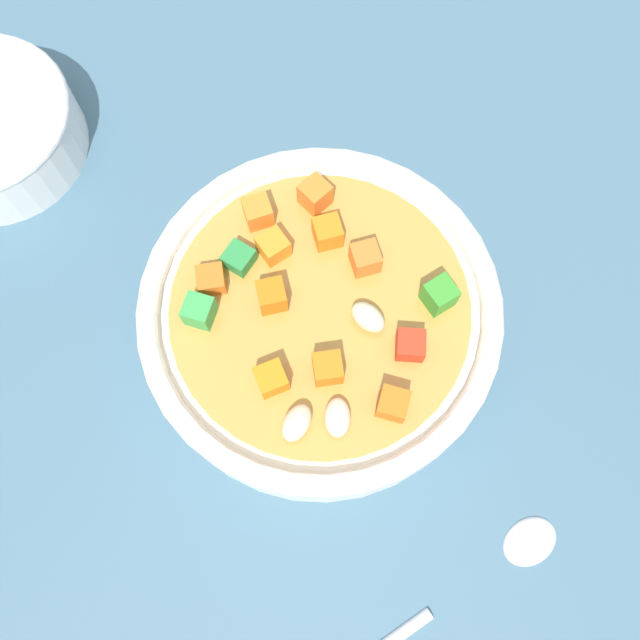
% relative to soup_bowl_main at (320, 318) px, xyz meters
% --- Properties ---
extents(ground_plane, '(1.40, 1.40, 0.02)m').
position_rel_soup_bowl_main_xyz_m(ground_plane, '(0.00, 0.00, -0.04)').
color(ground_plane, '#42667A').
extents(soup_bowl_main, '(0.21, 0.21, 0.07)m').
position_rel_soup_bowl_main_xyz_m(soup_bowl_main, '(0.00, 0.00, 0.00)').
color(soup_bowl_main, white).
rests_on(soup_bowl_main, ground_plane).
extents(spoon, '(0.11, 0.20, 0.01)m').
position_rel_soup_bowl_main_xyz_m(spoon, '(0.14, -0.10, -0.02)').
color(spoon, silver).
rests_on(spoon, ground_plane).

